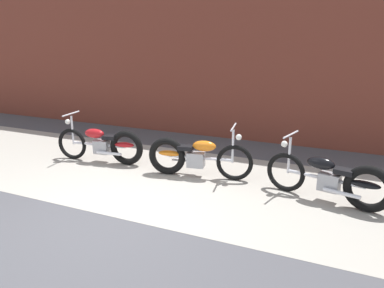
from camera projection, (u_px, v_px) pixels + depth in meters
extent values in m
plane|color=#47474C|center=(114.00, 217.00, 5.33)|extent=(80.00, 80.00, 0.00)
cube|color=#9E998E|center=(169.00, 178.00, 6.86)|extent=(36.00, 3.50, 0.01)
cube|color=brown|center=(230.00, 47.00, 9.25)|extent=(36.00, 0.50, 4.69)
torus|color=black|center=(72.00, 144.00, 7.86)|extent=(0.68, 0.16, 0.68)
torus|color=black|center=(126.00, 148.00, 7.49)|extent=(0.74, 0.22, 0.73)
cylinder|color=silver|center=(99.00, 145.00, 7.67)|extent=(1.23, 0.21, 0.06)
cube|color=#99999E|center=(102.00, 147.00, 7.66)|extent=(0.34, 0.26, 0.28)
ellipsoid|color=red|center=(94.00, 133.00, 7.63)|extent=(0.46, 0.24, 0.20)
ellipsoid|color=red|center=(124.00, 145.00, 7.49)|extent=(0.46, 0.23, 0.10)
cube|color=black|center=(110.00, 137.00, 7.54)|extent=(0.30, 0.23, 0.08)
cylinder|color=silver|center=(72.00, 130.00, 7.76)|extent=(0.05, 0.05, 0.62)
cylinder|color=silver|center=(71.00, 114.00, 7.67)|extent=(0.10, 0.58, 0.03)
sphere|color=white|center=(68.00, 122.00, 7.74)|extent=(0.11, 0.11, 0.11)
cylinder|color=silver|center=(109.00, 153.00, 7.47)|extent=(0.55, 0.13, 0.06)
torus|color=black|center=(234.00, 163.00, 6.66)|extent=(0.68, 0.19, 0.68)
torus|color=black|center=(167.00, 156.00, 6.96)|extent=(0.74, 0.25, 0.73)
cylinder|color=silver|center=(200.00, 158.00, 6.80)|extent=(1.23, 0.26, 0.06)
cube|color=#99999E|center=(196.00, 160.00, 6.83)|extent=(0.35, 0.27, 0.28)
ellipsoid|color=orange|center=(204.00, 146.00, 6.71)|extent=(0.47, 0.26, 0.20)
ellipsoid|color=orange|center=(169.00, 153.00, 6.93)|extent=(0.46, 0.25, 0.10)
cube|color=black|center=(186.00, 148.00, 6.82)|extent=(0.31, 0.24, 0.08)
cylinder|color=silver|center=(233.00, 146.00, 6.58)|extent=(0.05, 0.05, 0.62)
cylinder|color=silver|center=(233.00, 127.00, 6.48)|extent=(0.13, 0.58, 0.03)
sphere|color=white|center=(239.00, 137.00, 6.51)|extent=(0.11, 0.11, 0.11)
cylinder|color=silver|center=(186.00, 160.00, 7.05)|extent=(0.55, 0.15, 0.06)
torus|color=black|center=(286.00, 172.00, 6.18)|extent=(0.68, 0.23, 0.68)
torus|color=black|center=(368.00, 189.00, 5.41)|extent=(0.74, 0.29, 0.73)
cylinder|color=silver|center=(324.00, 178.00, 5.79)|extent=(1.22, 0.34, 0.06)
cube|color=#99999E|center=(329.00, 182.00, 5.75)|extent=(0.36, 0.29, 0.28)
ellipsoid|color=black|center=(321.00, 163.00, 5.77)|extent=(0.47, 0.29, 0.20)
ellipsoid|color=black|center=(365.00, 184.00, 5.43)|extent=(0.47, 0.28, 0.10)
cube|color=black|center=(344.00, 172.00, 5.57)|extent=(0.32, 0.26, 0.08)
cylinder|color=silver|center=(289.00, 155.00, 6.07)|extent=(0.05, 0.05, 0.62)
cylinder|color=silver|center=(291.00, 134.00, 5.97)|extent=(0.16, 0.57, 0.03)
sphere|color=white|center=(284.00, 144.00, 6.08)|extent=(0.11, 0.11, 0.11)
cylinder|color=silver|center=(342.00, 193.00, 5.52)|extent=(0.55, 0.18, 0.06)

